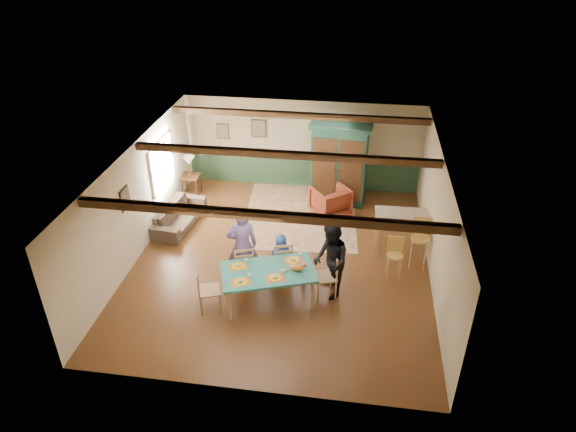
# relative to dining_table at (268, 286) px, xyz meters

# --- Properties ---
(floor) EXTENTS (8.00, 8.00, 0.00)m
(floor) POSITION_rel_dining_table_xyz_m (0.05, 1.57, -0.41)
(floor) COLOR #482814
(floor) RESTS_ON ground
(wall_back) EXTENTS (7.00, 0.02, 2.70)m
(wall_back) POSITION_rel_dining_table_xyz_m (0.05, 5.57, 0.94)
(wall_back) COLOR beige
(wall_back) RESTS_ON floor
(wall_left) EXTENTS (0.02, 8.00, 2.70)m
(wall_left) POSITION_rel_dining_table_xyz_m (-3.45, 1.57, 0.94)
(wall_left) COLOR beige
(wall_left) RESTS_ON floor
(wall_right) EXTENTS (0.02, 8.00, 2.70)m
(wall_right) POSITION_rel_dining_table_xyz_m (3.55, 1.57, 0.94)
(wall_right) COLOR beige
(wall_right) RESTS_ON floor
(ceiling) EXTENTS (7.00, 8.00, 0.02)m
(ceiling) POSITION_rel_dining_table_xyz_m (0.05, 1.57, 2.29)
(ceiling) COLOR white
(ceiling) RESTS_ON wall_back
(wainscot_back) EXTENTS (6.95, 0.03, 0.90)m
(wainscot_back) POSITION_rel_dining_table_xyz_m (0.05, 5.55, 0.04)
(wainscot_back) COLOR #213D28
(wainscot_back) RESTS_ON floor
(ceiling_beam_front) EXTENTS (6.95, 0.16, 0.16)m
(ceiling_beam_front) POSITION_rel_dining_table_xyz_m (0.05, -0.73, 2.20)
(ceiling_beam_front) COLOR black
(ceiling_beam_front) RESTS_ON ceiling
(ceiling_beam_mid) EXTENTS (6.95, 0.16, 0.16)m
(ceiling_beam_mid) POSITION_rel_dining_table_xyz_m (0.05, 1.97, 2.20)
(ceiling_beam_mid) COLOR black
(ceiling_beam_mid) RESTS_ON ceiling
(ceiling_beam_back) EXTENTS (6.95, 0.16, 0.16)m
(ceiling_beam_back) POSITION_rel_dining_table_xyz_m (0.05, 4.57, 2.20)
(ceiling_beam_back) COLOR black
(ceiling_beam_back) RESTS_ON ceiling
(window_left) EXTENTS (0.06, 1.60, 1.30)m
(window_left) POSITION_rel_dining_table_xyz_m (-3.42, 3.27, 1.14)
(window_left) COLOR white
(window_left) RESTS_ON wall_left
(picture_left_wall) EXTENTS (0.04, 0.42, 0.52)m
(picture_left_wall) POSITION_rel_dining_table_xyz_m (-3.42, 0.97, 1.34)
(picture_left_wall) COLOR gray
(picture_left_wall) RESTS_ON wall_left
(picture_back_a) EXTENTS (0.45, 0.04, 0.55)m
(picture_back_a) POSITION_rel_dining_table_xyz_m (-1.25, 5.54, 1.39)
(picture_back_a) COLOR gray
(picture_back_a) RESTS_ON wall_back
(picture_back_b) EXTENTS (0.38, 0.04, 0.48)m
(picture_back_b) POSITION_rel_dining_table_xyz_m (-2.35, 5.54, 1.24)
(picture_back_b) COLOR gray
(picture_back_b) RESTS_ON wall_back
(dining_table) EXTENTS (2.20, 1.66, 0.81)m
(dining_table) POSITION_rel_dining_table_xyz_m (0.00, 0.00, 0.00)
(dining_table) COLOR #226C5E
(dining_table) RESTS_ON floor
(dining_chair_far_left) EXTENTS (0.59, 0.60, 1.03)m
(dining_chair_far_left) POSITION_rel_dining_table_xyz_m (-0.66, 0.60, 0.11)
(dining_chair_far_left) COLOR tan
(dining_chair_far_left) RESTS_ON floor
(dining_chair_far_right) EXTENTS (0.59, 0.60, 1.03)m
(dining_chair_far_right) POSITION_rel_dining_table_xyz_m (0.16, 0.88, 0.11)
(dining_chair_far_right) COLOR tan
(dining_chair_far_right) RESTS_ON floor
(dining_chair_end_left) EXTENTS (0.60, 0.59, 1.03)m
(dining_chair_end_left) POSITION_rel_dining_table_xyz_m (-1.18, -0.41, 0.11)
(dining_chair_end_left) COLOR tan
(dining_chair_end_left) RESTS_ON floor
(dining_chair_end_right) EXTENTS (0.60, 0.59, 1.03)m
(dining_chair_end_right) POSITION_rel_dining_table_xyz_m (1.18, 0.41, 0.11)
(dining_chair_end_right) COLOR tan
(dining_chair_end_right) RESTS_ON floor
(person_man) EXTENTS (0.79, 0.65, 1.87)m
(person_man) POSITION_rel_dining_table_xyz_m (-0.69, 0.68, 0.53)
(person_man) COLOR #745B9C
(person_man) RESTS_ON floor
(person_woman) EXTENTS (0.92, 1.04, 1.79)m
(person_woman) POSITION_rel_dining_table_xyz_m (1.28, 0.44, 0.49)
(person_woman) COLOR black
(person_woman) RESTS_ON floor
(person_child) EXTENTS (0.62, 0.50, 1.09)m
(person_child) POSITION_rel_dining_table_xyz_m (0.13, 0.96, 0.14)
(person_child) COLOR navy
(person_child) RESTS_ON floor
(cat) EXTENTS (0.42, 0.27, 0.20)m
(cat) POSITION_rel_dining_table_xyz_m (0.60, 0.09, 0.50)
(cat) COLOR orange
(cat) RESTS_ON dining_table
(place_setting_near_left) EXTENTS (0.52, 0.45, 0.11)m
(place_setting_near_left) POSITION_rel_dining_table_xyz_m (-0.48, -0.45, 0.46)
(place_setting_near_left) COLOR gold
(place_setting_near_left) RESTS_ON dining_table
(place_setting_near_center) EXTENTS (0.52, 0.45, 0.11)m
(place_setting_near_center) POSITION_rel_dining_table_xyz_m (0.19, -0.22, 0.46)
(place_setting_near_center) COLOR gold
(place_setting_near_center) RESTS_ON dining_table
(place_setting_far_left) EXTENTS (0.52, 0.45, 0.11)m
(place_setting_far_left) POSITION_rel_dining_table_xyz_m (-0.65, 0.06, 0.46)
(place_setting_far_left) COLOR gold
(place_setting_far_left) RESTS_ON dining_table
(place_setting_far_right) EXTENTS (0.52, 0.45, 0.11)m
(place_setting_far_right) POSITION_rel_dining_table_xyz_m (0.48, 0.45, 0.46)
(place_setting_far_right) COLOR gold
(place_setting_far_right) RESTS_ON dining_table
(area_rug) EXTENTS (3.31, 3.84, 0.01)m
(area_rug) POSITION_rel_dining_table_xyz_m (0.23, 3.76, -0.40)
(area_rug) COLOR beige
(area_rug) RESTS_ON floor
(armoire) EXTENTS (1.74, 0.84, 2.38)m
(armoire) POSITION_rel_dining_table_xyz_m (1.20, 4.71, 0.78)
(armoire) COLOR #15362A
(armoire) RESTS_ON floor
(armchair) EXTENTS (1.26, 1.27, 0.83)m
(armchair) POSITION_rel_dining_table_xyz_m (1.04, 3.94, 0.01)
(armchair) COLOR #4F180F
(armchair) RESTS_ON floor
(sofa) EXTENTS (1.00, 2.08, 0.58)m
(sofa) POSITION_rel_dining_table_xyz_m (-2.92, 2.79, -0.11)
(sofa) COLOR #3D2F26
(sofa) RESTS_ON floor
(end_table) EXTENTS (0.54, 0.54, 0.65)m
(end_table) POSITION_rel_dining_table_xyz_m (-3.11, 4.47, -0.08)
(end_table) COLOR black
(end_table) RESTS_ON floor
(table_lamp) EXTENTS (0.35, 0.35, 0.60)m
(table_lamp) POSITION_rel_dining_table_xyz_m (-3.11, 4.47, 0.54)
(table_lamp) COLOR beige
(table_lamp) RESTS_ON end_table
(counter_table) EXTENTS (1.30, 0.78, 1.07)m
(counter_table) POSITION_rel_dining_table_xyz_m (2.85, 2.35, 0.13)
(counter_table) COLOR beige
(counter_table) RESTS_ON floor
(bar_stool_left) EXTENTS (0.38, 0.42, 1.07)m
(bar_stool_left) POSITION_rel_dining_table_xyz_m (2.68, 1.17, 0.13)
(bar_stool_left) COLOR tan
(bar_stool_left) RESTS_ON floor
(bar_stool_right) EXTENTS (0.50, 0.53, 1.24)m
(bar_stool_right) POSITION_rel_dining_table_xyz_m (3.28, 1.79, 0.21)
(bar_stool_right) COLOR tan
(bar_stool_right) RESTS_ON floor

